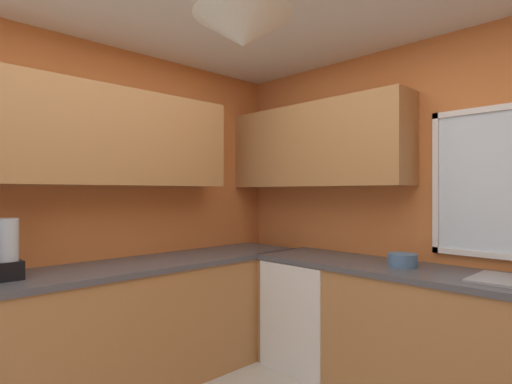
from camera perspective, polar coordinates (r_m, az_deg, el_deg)
room_shell at (r=2.36m, az=0.66°, el=7.60°), size 3.55×3.69×2.59m
counter_run_left at (r=3.12m, az=-20.44°, el=-17.86°), size 0.65×3.30×0.89m
counter_run_back at (r=3.05m, az=23.32°, el=-18.31°), size 2.64×0.65×0.89m
dishwasher at (r=3.49m, az=7.86°, el=-16.32°), size 0.60×0.60×0.84m
bowl at (r=3.01m, az=19.80°, el=-8.95°), size 0.19×0.19×0.09m
blender_appliance at (r=2.81m, az=-31.40°, el=-7.19°), size 0.15×0.15×0.36m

